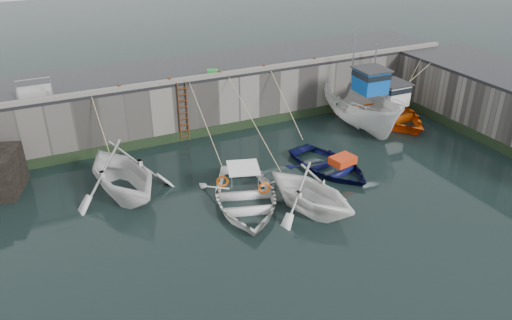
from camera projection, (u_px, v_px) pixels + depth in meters
name	position (u px, v px, depth m)	size (l,w,h in m)	color
ground	(316.00, 229.00, 19.30)	(120.00, 120.00, 0.00)	black
quay_back	(203.00, 93.00, 28.64)	(30.00, 5.00, 3.00)	slate
road_back	(201.00, 66.00, 27.91)	(30.00, 5.00, 0.16)	black
kerb_back	(217.00, 75.00, 25.94)	(30.00, 0.30, 0.20)	slate
algae_back	(220.00, 129.00, 27.17)	(30.00, 0.08, 0.50)	black
algae_right	(489.00, 142.00, 25.76)	(0.08, 15.00, 0.50)	black
ladder	(183.00, 113.00, 25.76)	(0.51, 0.08, 3.20)	#3F1E0F
boat_near_white	(124.00, 194.00, 21.64)	(4.49, 5.21, 2.74)	silver
boat_near_white_rope	(110.00, 162.00, 24.31)	(0.04, 3.09, 3.10)	tan
boat_near_blue	(245.00, 203.00, 20.96)	(3.92, 5.49, 1.14)	silver
boat_near_blue_rope	(205.00, 156.00, 24.82)	(0.04, 5.30, 3.10)	tan
boat_near_blacktrim	(309.00, 209.00, 20.56)	(3.81, 4.42, 2.33)	white
boat_near_blacktrim_rope	(252.00, 154.00, 25.04)	(0.04, 6.69, 3.10)	tan
boat_near_navy	(329.00, 169.00, 23.60)	(3.27, 4.57, 0.95)	#090C3B
boat_near_navy_rope	(286.00, 135.00, 27.06)	(0.04, 4.46, 3.10)	tan
boat_far_white	(362.00, 108.00, 27.73)	(2.78, 6.74, 5.57)	silver
boat_far_orange	(383.00, 110.00, 29.14)	(4.84, 6.76, 4.40)	#FF600D
fish_crate	(213.00, 72.00, 26.20)	(0.58, 0.44, 0.29)	#188429
railing	(35.00, 91.00, 23.43)	(1.60, 1.05, 1.00)	#A5A8AD
bollard_a	(119.00, 87.00, 24.09)	(0.18, 0.18, 0.28)	#3F1E0F
bollard_b	(169.00, 80.00, 25.05)	(0.18, 0.18, 0.28)	#3F1E0F
bollard_c	(219.00, 73.00, 26.08)	(0.18, 0.18, 0.28)	#3F1E0F
bollard_d	(264.00, 67.00, 27.07)	(0.18, 0.18, 0.28)	#3F1E0F
bollard_e	(314.00, 60.00, 28.30)	(0.18, 0.18, 0.28)	#3F1E0F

